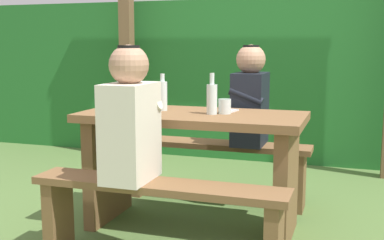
% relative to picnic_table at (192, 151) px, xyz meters
% --- Properties ---
extents(ground_plane, '(12.00, 12.00, 0.00)m').
position_rel_picnic_table_xyz_m(ground_plane, '(0.00, 0.00, -0.51)').
color(ground_plane, '#506F36').
extents(hedge_backdrop, '(6.40, 0.71, 1.63)m').
position_rel_picnic_table_xyz_m(hedge_backdrop, '(0.00, 2.31, 0.30)').
color(hedge_backdrop, '#246A29').
rests_on(hedge_backdrop, ground_plane).
extents(pergola_post_left, '(0.12, 0.12, 2.26)m').
position_rel_picnic_table_xyz_m(pergola_post_left, '(-1.28, 1.72, 0.62)').
color(pergola_post_left, brown).
rests_on(pergola_post_left, ground_plane).
extents(picnic_table, '(1.40, 0.64, 0.75)m').
position_rel_picnic_table_xyz_m(picnic_table, '(0.00, 0.00, 0.00)').
color(picnic_table, brown).
rests_on(picnic_table, ground_plane).
extents(bench_near, '(1.40, 0.24, 0.46)m').
position_rel_picnic_table_xyz_m(bench_near, '(0.00, -0.57, -0.18)').
color(bench_near, brown).
rests_on(bench_near, ground_plane).
extents(bench_far, '(1.40, 0.24, 0.46)m').
position_rel_picnic_table_xyz_m(bench_far, '(0.00, 0.57, -0.18)').
color(bench_far, brown).
rests_on(bench_far, ground_plane).
extents(person_white_shirt, '(0.25, 0.35, 0.72)m').
position_rel_picnic_table_xyz_m(person_white_shirt, '(-0.15, -0.57, 0.28)').
color(person_white_shirt, silver).
rests_on(person_white_shirt, bench_near).
extents(person_black_coat, '(0.25, 0.35, 0.72)m').
position_rel_picnic_table_xyz_m(person_black_coat, '(0.25, 0.57, 0.28)').
color(person_black_coat, black).
rests_on(person_black_coat, bench_far).
extents(drinking_glass, '(0.08, 0.08, 0.09)m').
position_rel_picnic_table_xyz_m(drinking_glass, '(0.20, 0.03, 0.29)').
color(drinking_glass, silver).
rests_on(drinking_glass, picnic_table).
extents(bottle_left, '(0.07, 0.07, 0.25)m').
position_rel_picnic_table_xyz_m(bottle_left, '(0.13, -0.02, 0.34)').
color(bottle_left, silver).
rests_on(bottle_left, picnic_table).
extents(bottle_right, '(0.06, 0.06, 0.24)m').
position_rel_picnic_table_xyz_m(bottle_right, '(-0.22, 0.05, 0.34)').
color(bottle_right, silver).
rests_on(bottle_right, picnic_table).
extents(cell_phone, '(0.09, 0.15, 0.01)m').
position_rel_picnic_table_xyz_m(cell_phone, '(0.21, 0.13, 0.25)').
color(cell_phone, silver).
rests_on(cell_phone, picnic_table).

